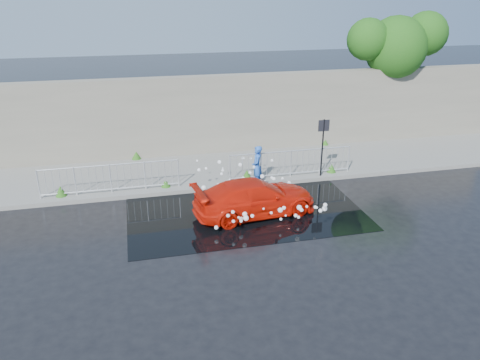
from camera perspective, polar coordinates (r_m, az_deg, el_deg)
The scene contains 13 objects.
ground at distance 15.39m, azimuth -0.43°, elevation -5.48°, with size 90.00×90.00×0.00m, color black.
pavement at distance 19.84m, azimuth -3.64°, elevation 1.26°, with size 30.00×4.00×0.15m, color slate.
curb at distance 18.01m, azimuth -2.55°, elevation -0.93°, with size 30.00×0.25×0.16m, color slate.
retaining_wall at distance 21.37m, azimuth -4.78°, elevation 7.89°, with size 30.00×0.60×3.50m, color #686458.
puddle at distance 16.36m, azimuth 0.50°, elevation -3.69°, with size 8.00×5.00×0.01m, color black.
sign_post at distance 18.71m, azimuth 10.08°, elevation 4.99°, with size 0.45×0.06×2.50m.
tree at distance 24.35m, azimuth 18.64°, elevation 15.47°, with size 5.03×2.95×6.25m.
railing_left at distance 17.86m, azimuth -15.51°, elevation 0.31°, with size 5.05×0.05×1.10m.
railing_right at distance 18.82m, azimuth 6.22°, elevation 2.13°, with size 5.05×0.05×1.10m.
weeds at distance 19.15m, azimuth -4.26°, elevation 1.26°, with size 12.17×3.93×0.40m.
water_spray at distance 16.17m, azimuth 2.07°, elevation -1.36°, with size 3.50×5.57×1.08m.
red_car at distance 15.86m, azimuth 1.83°, elevation -2.15°, with size 1.71×4.21×1.22m, color red.
person at distance 18.05m, azimuth 2.09°, elevation 1.65°, with size 0.60×0.39×1.64m, color blue.
Camera 1 is at (-3.01, -13.30, 7.14)m, focal length 35.00 mm.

